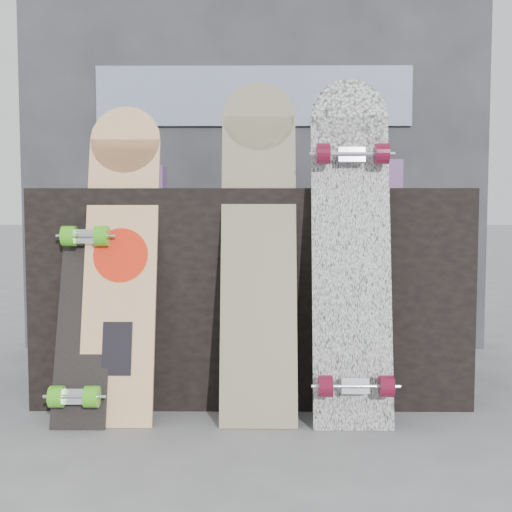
{
  "coord_description": "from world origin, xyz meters",
  "views": [
    {
      "loc": [
        0.03,
        -2.06,
        0.72
      ],
      "look_at": [
        0.02,
        0.2,
        0.56
      ],
      "focal_mm": 45.0,
      "sensor_mm": 36.0,
      "label": 1
    }
  ],
  "objects_px": {
    "longboard_cascadia": "(351,243)",
    "longboard_geisha": "(121,251)",
    "longboard_celtic": "(259,236)",
    "vendor_table": "(252,291)",
    "skateboard_dark": "(85,301)"
  },
  "relations": [
    {
      "from": "longboard_geisha",
      "to": "longboard_cascadia",
      "type": "bearing_deg",
      "value": -4.49
    },
    {
      "from": "longboard_cascadia",
      "to": "longboard_geisha",
      "type": "bearing_deg",
      "value": 175.51
    },
    {
      "from": "longboard_celtic",
      "to": "vendor_table",
      "type": "bearing_deg",
      "value": 94.85
    },
    {
      "from": "longboard_celtic",
      "to": "longboard_cascadia",
      "type": "distance_m",
      "value": 0.32
    },
    {
      "from": "longboard_cascadia",
      "to": "skateboard_dark",
      "type": "distance_m",
      "value": 0.93
    },
    {
      "from": "vendor_table",
      "to": "longboard_celtic",
      "type": "distance_m",
      "value": 0.4
    },
    {
      "from": "vendor_table",
      "to": "longboard_cascadia",
      "type": "height_order",
      "value": "longboard_cascadia"
    },
    {
      "from": "longboard_geisha",
      "to": "skateboard_dark",
      "type": "distance_m",
      "value": 0.21
    },
    {
      "from": "longboard_geisha",
      "to": "longboard_cascadia",
      "type": "relative_size",
      "value": 0.93
    },
    {
      "from": "longboard_celtic",
      "to": "skateboard_dark",
      "type": "xyz_separation_m",
      "value": [
        -0.6,
        -0.06,
        -0.22
      ]
    },
    {
      "from": "vendor_table",
      "to": "skateboard_dark",
      "type": "xyz_separation_m",
      "value": [
        -0.57,
        -0.38,
        0.01
      ]
    },
    {
      "from": "longboard_celtic",
      "to": "longboard_cascadia",
      "type": "height_order",
      "value": "longboard_celtic"
    },
    {
      "from": "vendor_table",
      "to": "skateboard_dark",
      "type": "relative_size",
      "value": 1.98
    },
    {
      "from": "skateboard_dark",
      "to": "longboard_cascadia",
      "type": "bearing_deg",
      "value": -0.85
    },
    {
      "from": "longboard_cascadia",
      "to": "skateboard_dark",
      "type": "xyz_separation_m",
      "value": [
        -0.91,
        0.01,
        -0.2
      ]
    }
  ]
}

